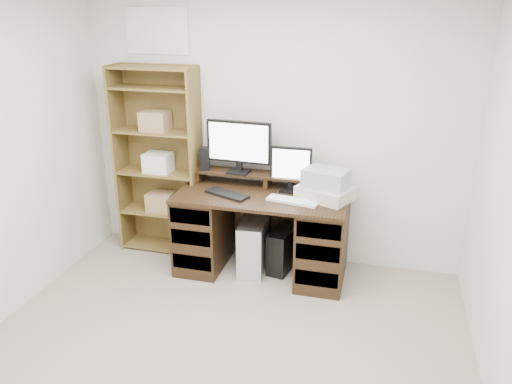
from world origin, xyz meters
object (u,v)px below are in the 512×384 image
at_px(tower_silver, 253,245).
at_px(bookshelf, 159,160).
at_px(monitor_wide, 239,144).
at_px(printer, 325,193).
at_px(tower_black, 283,249).
at_px(desk, 262,232).
at_px(monitor_small, 291,167).

bearing_deg(tower_silver, bookshelf, 162.63).
relative_size(monitor_wide, printer, 1.38).
bearing_deg(tower_black, tower_silver, -154.33).
height_order(desk, monitor_small, monitor_small).
bearing_deg(bookshelf, desk, -11.29).
height_order(desk, tower_black, desk).
bearing_deg(bookshelf, monitor_wide, -1.46).
height_order(monitor_wide, bookshelf, bookshelf).
distance_m(monitor_small, tower_black, 0.77).
distance_m(tower_silver, bookshelf, 1.21).
relative_size(desk, tower_silver, 3.03).
bearing_deg(desk, bookshelf, 168.71).
relative_size(printer, tower_silver, 0.87).
bearing_deg(tower_black, monitor_wide, 175.16).
bearing_deg(desk, monitor_small, 35.31).
relative_size(monitor_small, bookshelf, 0.22).
bearing_deg(desk, tower_silver, 178.60).
height_order(desk, monitor_wide, monitor_wide).
bearing_deg(tower_silver, monitor_small, 21.74).
height_order(printer, bookshelf, bookshelf).
xyz_separation_m(monitor_small, tower_silver, (-0.30, -0.15, -0.72)).
xyz_separation_m(desk, printer, (0.54, 0.04, 0.41)).
xyz_separation_m(monitor_wide, tower_black, (0.44, -0.12, -0.94)).
xyz_separation_m(desk, tower_silver, (-0.08, 0.00, -0.14)).
height_order(desk, tower_silver, desk).
bearing_deg(monitor_small, tower_black, -118.27).
bearing_deg(printer, monitor_wide, -167.62).
xyz_separation_m(desk, bookshelf, (-1.07, 0.21, 0.53)).
bearing_deg(monitor_small, bookshelf, 176.38).
relative_size(monitor_wide, bookshelf, 0.33).
xyz_separation_m(printer, tower_silver, (-0.63, -0.04, -0.56)).
relative_size(desk, bookshelf, 0.83).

